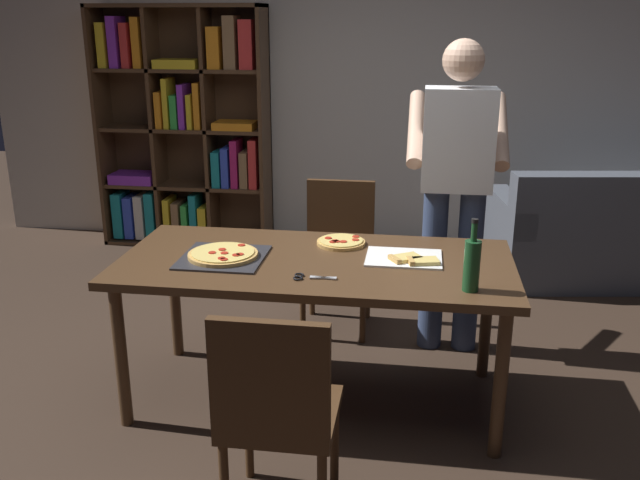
{
  "coord_description": "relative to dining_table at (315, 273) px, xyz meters",
  "views": [
    {
      "loc": [
        0.47,
        -3.06,
        1.86
      ],
      "look_at": [
        0.0,
        0.15,
        0.8
      ],
      "focal_mm": 38.6,
      "sensor_mm": 36.0,
      "label": 1
    }
  ],
  "objects": [
    {
      "name": "second_pizza_plain",
      "position": [
        0.09,
        0.25,
        0.08
      ],
      "size": [
        0.25,
        0.25,
        0.03
      ],
      "color": "tan",
      "rests_on": "dining_table"
    },
    {
      "name": "chair_far_side",
      "position": [
        0.0,
        0.93,
        -0.17
      ],
      "size": [
        0.42,
        0.42,
        0.9
      ],
      "color": "#472D19",
      "rests_on": "ground_plane"
    },
    {
      "name": "bookshelf",
      "position": [
        -1.46,
        2.38,
        0.28
      ],
      "size": [
        1.4,
        0.35,
        1.95
      ],
      "color": "#513823",
      "rests_on": "ground_plane"
    },
    {
      "name": "wine_bottle",
      "position": [
        0.71,
        -0.29,
        0.19
      ],
      "size": [
        0.07,
        0.07,
        0.32
      ],
      "color": "#194723",
      "rests_on": "dining_table"
    },
    {
      "name": "dining_table",
      "position": [
        0.0,
        0.0,
        0.0
      ],
      "size": [
        1.88,
        0.88,
        0.75
      ],
      "color": "#4C331E",
      "rests_on": "ground_plane"
    },
    {
      "name": "couch",
      "position": [
        1.91,
        1.99,
        -0.38
      ],
      "size": [
        1.81,
        1.09,
        0.85
      ],
      "color": "#4C515B",
      "rests_on": "ground_plane"
    },
    {
      "name": "pepperoni_pizza_on_tray",
      "position": [
        -0.44,
        -0.05,
        0.09
      ],
      "size": [
        0.4,
        0.4,
        0.04
      ],
      "color": "#2D2D33",
      "rests_on": "dining_table"
    },
    {
      "name": "chair_near_camera",
      "position": [
        -0.0,
        -0.93,
        -0.17
      ],
      "size": [
        0.42,
        0.42,
        0.9
      ],
      "color": "#472D19",
      "rests_on": "ground_plane"
    },
    {
      "name": "kitchen_scissors",
      "position": [
        0.0,
        -0.25,
        0.08
      ],
      "size": [
        0.19,
        0.09,
        0.01
      ],
      "color": "silver",
      "rests_on": "dining_table"
    },
    {
      "name": "pizza_slices_on_towel",
      "position": [
        0.43,
        0.05,
        0.08
      ],
      "size": [
        0.36,
        0.28,
        0.03
      ],
      "color": "white",
      "rests_on": "dining_table"
    },
    {
      "name": "ground_plane",
      "position": [
        0.0,
        0.0,
        -0.68
      ],
      "size": [
        12.0,
        12.0,
        0.0
      ],
      "primitive_type": "plane",
      "color": "#38281E"
    },
    {
      "name": "person_serving_pizza",
      "position": [
        0.67,
        0.71,
        0.32
      ],
      "size": [
        0.55,
        0.54,
        1.75
      ],
      "color": "#38476B",
      "rests_on": "ground_plane"
    },
    {
      "name": "back_wall",
      "position": [
        0.0,
        2.6,
        0.72
      ],
      "size": [
        6.4,
        0.1,
        2.8
      ],
      "primitive_type": "cube",
      "color": "silver",
      "rests_on": "ground_plane"
    }
  ]
}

